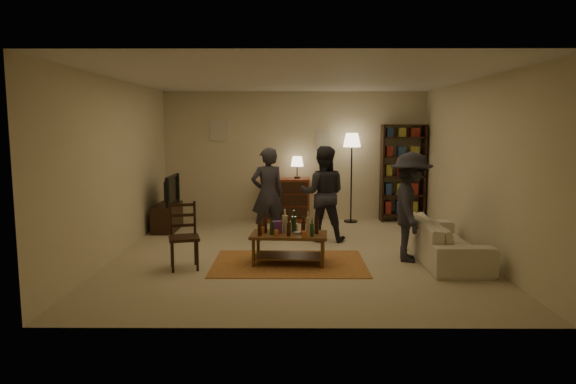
{
  "coord_description": "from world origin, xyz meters",
  "views": [
    {
      "loc": [
        -0.09,
        -7.86,
        1.99
      ],
      "look_at": [
        -0.13,
        0.1,
        0.96
      ],
      "focal_mm": 32.0,
      "sensor_mm": 36.0,
      "label": 1
    }
  ],
  "objects_px": {
    "tv_stand": "(167,210)",
    "person_left": "(268,194)",
    "dresser": "(285,199)",
    "person_right": "(323,194)",
    "bookshelf": "(403,172)",
    "sofa": "(444,240)",
    "dining_chair": "(184,233)",
    "floor_lamp": "(352,146)",
    "coffee_table": "(289,237)",
    "person_by_sofa": "(411,207)"
  },
  "relations": [
    {
      "from": "dining_chair",
      "to": "person_right",
      "type": "height_order",
      "value": "person_right"
    },
    {
      "from": "tv_stand",
      "to": "person_left",
      "type": "xyz_separation_m",
      "value": [
        1.96,
        -0.81,
        0.42
      ]
    },
    {
      "from": "floor_lamp",
      "to": "person_right",
      "type": "height_order",
      "value": "floor_lamp"
    },
    {
      "from": "dining_chair",
      "to": "bookshelf",
      "type": "height_order",
      "value": "bookshelf"
    },
    {
      "from": "coffee_table",
      "to": "dresser",
      "type": "xyz_separation_m",
      "value": [
        -0.08,
        3.32,
        0.08
      ]
    },
    {
      "from": "coffee_table",
      "to": "person_left",
      "type": "height_order",
      "value": "person_left"
    },
    {
      "from": "tv_stand",
      "to": "bookshelf",
      "type": "xyz_separation_m",
      "value": [
        4.69,
        0.98,
        0.65
      ]
    },
    {
      "from": "coffee_table",
      "to": "person_right",
      "type": "distance_m",
      "value": 1.69
    },
    {
      "from": "dining_chair",
      "to": "floor_lamp",
      "type": "bearing_deg",
      "value": 36.54
    },
    {
      "from": "person_left",
      "to": "person_by_sofa",
      "type": "height_order",
      "value": "person_left"
    },
    {
      "from": "person_right",
      "to": "tv_stand",
      "type": "bearing_deg",
      "value": -11.52
    },
    {
      "from": "dining_chair",
      "to": "tv_stand",
      "type": "relative_size",
      "value": 0.9
    },
    {
      "from": "dining_chair",
      "to": "person_right",
      "type": "relative_size",
      "value": 0.58
    },
    {
      "from": "tv_stand",
      "to": "dresser",
      "type": "height_order",
      "value": "dresser"
    },
    {
      "from": "dresser",
      "to": "person_left",
      "type": "height_order",
      "value": "person_left"
    },
    {
      "from": "bookshelf",
      "to": "sofa",
      "type": "bearing_deg",
      "value": -90.82
    },
    {
      "from": "person_left",
      "to": "bookshelf",
      "type": "bearing_deg",
      "value": -164.91
    },
    {
      "from": "tv_stand",
      "to": "dresser",
      "type": "xyz_separation_m",
      "value": [
        2.25,
        0.91,
        0.09
      ]
    },
    {
      "from": "coffee_table",
      "to": "bookshelf",
      "type": "height_order",
      "value": "bookshelf"
    },
    {
      "from": "sofa",
      "to": "person_by_sofa",
      "type": "xyz_separation_m",
      "value": [
        -0.52,
        -0.01,
        0.5
      ]
    },
    {
      "from": "bookshelf",
      "to": "person_right",
      "type": "xyz_separation_m",
      "value": [
        -1.77,
        -1.86,
        -0.21
      ]
    },
    {
      "from": "coffee_table",
      "to": "person_by_sofa",
      "type": "distance_m",
      "value": 1.85
    },
    {
      "from": "person_left",
      "to": "tv_stand",
      "type": "bearing_deg",
      "value": -40.65
    },
    {
      "from": "sofa",
      "to": "person_by_sofa",
      "type": "relative_size",
      "value": 1.29
    },
    {
      "from": "dresser",
      "to": "floor_lamp",
      "type": "xyz_separation_m",
      "value": [
        1.36,
        -0.06,
        1.09
      ]
    },
    {
      "from": "dining_chair",
      "to": "person_by_sofa",
      "type": "distance_m",
      "value": 3.31
    },
    {
      "from": "floor_lamp",
      "to": "person_left",
      "type": "bearing_deg",
      "value": -134.86
    },
    {
      "from": "tv_stand",
      "to": "person_left",
      "type": "height_order",
      "value": "person_left"
    },
    {
      "from": "dining_chair",
      "to": "dresser",
      "type": "xyz_separation_m",
      "value": [
        1.39,
        3.53,
        -0.02
      ]
    },
    {
      "from": "dining_chair",
      "to": "tv_stand",
      "type": "xyz_separation_m",
      "value": [
        -0.86,
        2.62,
        -0.11
      ]
    },
    {
      "from": "dresser",
      "to": "bookshelf",
      "type": "xyz_separation_m",
      "value": [
        2.44,
        0.07,
        0.56
      ]
    },
    {
      "from": "dresser",
      "to": "sofa",
      "type": "relative_size",
      "value": 0.65
    },
    {
      "from": "tv_stand",
      "to": "person_by_sofa",
      "type": "bearing_deg",
      "value": -28.15
    },
    {
      "from": "bookshelf",
      "to": "sofa",
      "type": "height_order",
      "value": "bookshelf"
    },
    {
      "from": "dresser",
      "to": "bookshelf",
      "type": "distance_m",
      "value": 2.5
    },
    {
      "from": "bookshelf",
      "to": "dresser",
      "type": "bearing_deg",
      "value": -178.43
    },
    {
      "from": "bookshelf",
      "to": "person_left",
      "type": "height_order",
      "value": "bookshelf"
    },
    {
      "from": "floor_lamp",
      "to": "coffee_table",
      "type": "bearing_deg",
      "value": -111.45
    },
    {
      "from": "bookshelf",
      "to": "floor_lamp",
      "type": "xyz_separation_m",
      "value": [
        -1.08,
        -0.13,
        0.53
      ]
    },
    {
      "from": "dresser",
      "to": "person_right",
      "type": "bearing_deg",
      "value": -69.68
    },
    {
      "from": "tv_stand",
      "to": "dresser",
      "type": "bearing_deg",
      "value": 22.07
    },
    {
      "from": "floor_lamp",
      "to": "person_left",
      "type": "relative_size",
      "value": 1.14
    },
    {
      "from": "tv_stand",
      "to": "dining_chair",
      "type": "bearing_deg",
      "value": -71.86
    },
    {
      "from": "person_left",
      "to": "floor_lamp",
      "type": "bearing_deg",
      "value": -153.02
    },
    {
      "from": "tv_stand",
      "to": "person_right",
      "type": "xyz_separation_m",
      "value": [
        2.92,
        -0.88,
        0.44
      ]
    },
    {
      "from": "dresser",
      "to": "dining_chair",
      "type": "bearing_deg",
      "value": -111.53
    },
    {
      "from": "floor_lamp",
      "to": "person_by_sofa",
      "type": "bearing_deg",
      "value": -80.48
    },
    {
      "from": "floor_lamp",
      "to": "sofa",
      "type": "distance_m",
      "value": 3.46
    },
    {
      "from": "coffee_table",
      "to": "bookshelf",
      "type": "relative_size",
      "value": 0.56
    },
    {
      "from": "tv_stand",
      "to": "sofa",
      "type": "relative_size",
      "value": 0.51
    }
  ]
}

